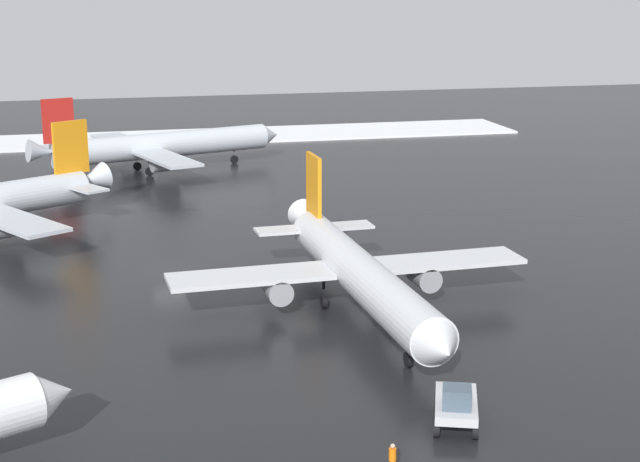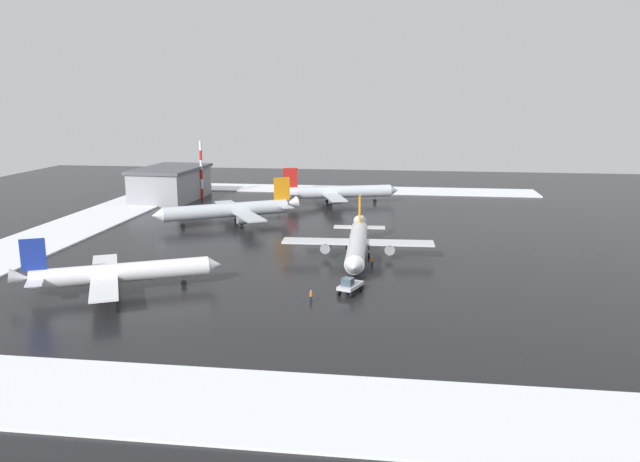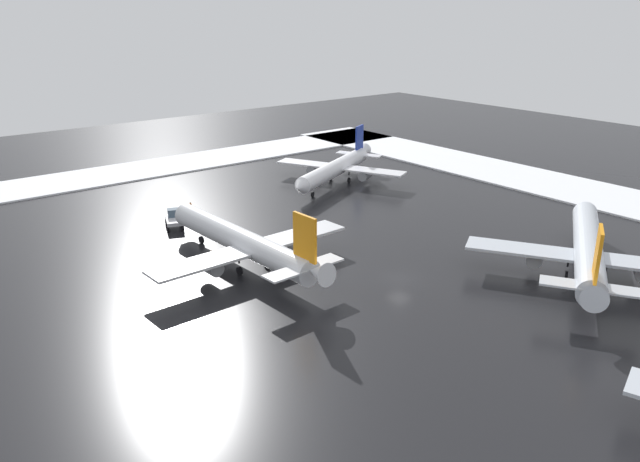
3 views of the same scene
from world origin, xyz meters
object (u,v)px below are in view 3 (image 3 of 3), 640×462
object	(u,v)px
ground_crew_beside_wing	(191,207)
airplane_parked_starboard	(588,249)
ground_crew_by_nose_gear	(212,256)
airplane_foreground_jet	(243,242)
pushback_tug	(174,218)
airplane_parked_portside	(336,168)

from	to	relation	value
ground_crew_beside_wing	airplane_parked_starboard	bearing A→B (deg)	56.22
ground_crew_by_nose_gear	airplane_parked_starboard	bearing A→B (deg)	-133.05
ground_crew_beside_wing	airplane_foreground_jet	bearing A→B (deg)	17.93
airplane_foreground_jet	pushback_tug	world-z (taller)	airplane_foreground_jet
airplane_foreground_jet	airplane_parked_portside	bearing A→B (deg)	-58.46
airplane_parked_starboard	ground_crew_beside_wing	distance (m)	56.00
airplane_parked_starboard	ground_crew_by_nose_gear	distance (m)	44.55
airplane_parked_portside	airplane_foreground_jet	bearing A→B (deg)	8.06
airplane_parked_starboard	ground_crew_by_nose_gear	size ratio (longest dim) A/B	17.21
airplane_parked_starboard	ground_crew_beside_wing	size ratio (longest dim) A/B	17.21
airplane_parked_starboard	ground_crew_beside_wing	world-z (taller)	airplane_parked_starboard
airplane_foreground_jet	airplane_parked_starboard	size ratio (longest dim) A/B	1.08
airplane_parked_starboard	airplane_parked_portside	world-z (taller)	airplane_parked_starboard
pushback_tug	ground_crew_beside_wing	distance (m)	6.61
airplane_foreground_jet	pushback_tug	distance (m)	18.46
ground_crew_by_nose_gear	ground_crew_beside_wing	world-z (taller)	same
airplane_parked_starboard	ground_crew_beside_wing	xyz separation A→B (m)	(49.87, 25.37, -2.25)
ground_crew_by_nose_gear	ground_crew_beside_wing	size ratio (longest dim) A/B	1.00
airplane_foreground_jet	ground_crew_by_nose_gear	distance (m)	4.68
airplane_foreground_jet	ground_crew_beside_wing	bearing A→B (deg)	-13.78
airplane_parked_portside	pushback_tug	bearing A→B (deg)	-19.59
airplane_foreground_jet	airplane_parked_portside	size ratio (longest dim) A/B	1.17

